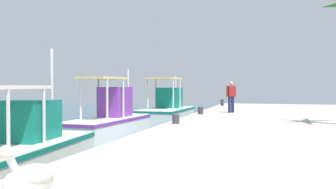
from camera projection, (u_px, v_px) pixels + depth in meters
quay_pier at (303, 143)px, 12.53m from camera, size 36.00×10.00×0.80m
fishing_boat_second at (14, 151)px, 9.62m from camera, size 5.84×2.66×3.37m
fishing_boat_third at (109, 123)px, 15.80m from camera, size 5.28×1.93×3.02m
fishing_boat_fourth at (167, 112)px, 22.32m from camera, size 5.14×2.24×2.84m
pelican at (29, 178)px, 4.46m from camera, size 0.95×0.57×0.82m
fisherman_standing at (231, 96)px, 20.65m from camera, size 0.42×0.48×1.68m
mooring_bollard_nearest at (176, 119)px, 14.75m from camera, size 0.28×0.28×0.36m
mooring_bollard_second at (200, 111)px, 19.57m from camera, size 0.27×0.27×0.38m
mooring_bollard_third at (222, 103)px, 27.48m from camera, size 0.23×0.23×0.45m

